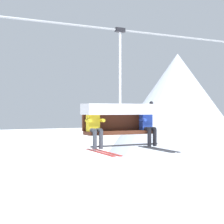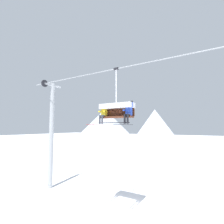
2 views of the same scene
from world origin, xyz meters
name	(u,v)px [view 1 (image 1 of 2)]	position (x,y,z in m)	size (l,w,h in m)	color
mountain_peak_east	(177,103)	(25.04, 30.69, 7.02)	(19.77, 19.77, 14.05)	silver
lift_cable	(182,37)	(2.10, -0.80, 8.23)	(19.46, 0.05, 0.05)	#9EA3A8
chairlift_chair	(119,114)	(-0.05, -0.73, 5.90)	(2.08, 0.74, 3.28)	#512819
skier_yellow	(95,126)	(-0.87, -0.95, 5.58)	(0.46, 1.70, 1.23)	yellow
skier_blue	(148,124)	(0.79, -0.94, 5.60)	(0.48, 1.70, 1.34)	#2847B7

